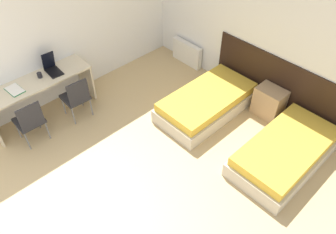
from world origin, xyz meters
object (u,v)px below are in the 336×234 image
bed_near_door (285,152)px  nightstand (269,102)px  bed_near_window (207,103)px  chair_near_laptop (76,96)px  laptop (52,68)px  chair_near_notebook (30,120)px

bed_near_door → nightstand: size_ratio=3.31×
bed_near_window → bed_near_door: bearing=0.0°
bed_near_door → chair_near_laptop: (-3.11, -1.77, 0.27)m
chair_near_laptop → nightstand: bearing=50.2°
chair_near_laptop → bed_near_window: bearing=52.7°
bed_near_door → laptop: laptop is taller
nightstand → chair_near_notebook: size_ratio=0.66×
bed_near_door → chair_near_notebook: (-3.11, -2.63, 0.27)m
bed_near_door → nightstand: bearing=137.6°
nightstand → laptop: laptop is taller
bed_near_door → laptop: 4.13m
bed_near_door → chair_near_laptop: bearing=-150.3°
nightstand → chair_near_notebook: chair_near_notebook is taller
bed_near_window → laptop: laptop is taller
nightstand → chair_near_laptop: 3.41m
bed_near_window → nightstand: size_ratio=3.31×
nightstand → chair_near_notebook: bearing=-124.2°
nightstand → laptop: size_ratio=1.58×
bed_near_door → chair_near_laptop: chair_near_laptop is taller
bed_near_door → nightstand: 1.11m
bed_near_window → chair_near_notebook: (-1.48, -2.63, 0.27)m
bed_near_door → chair_near_notebook: bearing=-139.7°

